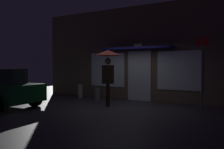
% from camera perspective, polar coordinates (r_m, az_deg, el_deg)
% --- Properties ---
extents(ground_plane, '(18.00, 18.00, 0.00)m').
position_cam_1_polar(ground_plane, '(9.27, 0.46, -7.58)').
color(ground_plane, '#38353A').
extents(building_facade, '(10.58, 1.00, 4.20)m').
position_cam_1_polar(building_facade, '(11.22, 6.64, 4.78)').
color(building_facade, brown).
rests_on(building_facade, ground).
extents(person_with_umbrella, '(1.04, 1.04, 2.14)m').
position_cam_1_polar(person_with_umbrella, '(9.47, -0.95, 2.76)').
color(person_with_umbrella, black).
rests_on(person_with_umbrella, ground).
extents(street_sign_post, '(0.40, 0.07, 2.64)m').
position_cam_1_polar(street_sign_post, '(9.11, 19.98, 1.52)').
color(street_sign_post, '#595B60').
rests_on(street_sign_post, ground).
extents(sidewalk_bollard, '(0.23, 0.23, 0.56)m').
position_cam_1_polar(sidewalk_bollard, '(11.13, -3.44, -4.50)').
color(sidewalk_bollard, slate).
rests_on(sidewalk_bollard, ground).
extents(sidewalk_bollard_2, '(0.23, 0.23, 0.65)m').
position_cam_1_polar(sidewalk_bollard_2, '(12.16, -7.33, -3.74)').
color(sidewalk_bollard_2, '#B2A899').
rests_on(sidewalk_bollard_2, ground).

